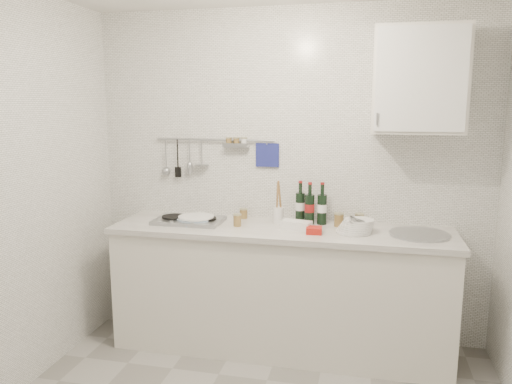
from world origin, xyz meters
TOP-DOWN VIEW (x-y plane):
  - back_wall at (0.00, 1.40)m, footprint 3.00×0.02m
  - counter at (0.01, 1.10)m, footprint 2.44×0.64m
  - wall_rail at (-0.60, 1.37)m, footprint 0.98×0.09m
  - wall_cabinet at (0.90, 1.22)m, footprint 0.60×0.38m
  - plate_stack_hob at (-0.65, 1.09)m, footprint 0.29×0.29m
  - plate_stack_sink at (0.53, 1.08)m, footprint 0.26×0.25m
  - wine_bottles at (0.19, 1.27)m, footprint 0.24×0.12m
  - butter_dish at (0.12, 1.07)m, footprint 0.22×0.15m
  - strawberry_punnet at (0.25, 0.99)m, footprint 0.11×0.11m
  - utensil_crock at (-0.05, 1.24)m, footprint 0.08×0.08m
  - jar_a at (-0.33, 1.32)m, footprint 0.06×0.06m
  - jar_b at (0.55, 1.34)m, footprint 0.07×0.07m
  - jar_c at (0.40, 1.23)m, footprint 0.07×0.07m
  - jar_d at (-0.32, 1.07)m, footprint 0.06×0.06m

SIDE VIEW (x-z plane):
  - counter at x=0.01m, z-range -0.05..0.92m
  - strawberry_punnet at x=0.25m, z-range 0.92..0.96m
  - plate_stack_hob at x=-0.65m, z-range 0.92..0.97m
  - butter_dish at x=0.12m, z-range 0.92..0.98m
  - jar_b at x=0.55m, z-range 0.92..1.00m
  - jar_a at x=-0.33m, z-range 0.92..1.00m
  - plate_stack_sink at x=0.53m, z-range 0.92..1.02m
  - jar_d at x=-0.32m, z-range 0.92..1.01m
  - jar_c at x=0.40m, z-range 0.92..1.02m
  - utensil_crock at x=-0.05m, z-range 0.84..1.16m
  - wine_bottles at x=0.19m, z-range 0.92..1.23m
  - back_wall at x=0.00m, z-range 0.00..2.50m
  - wall_rail at x=-0.60m, z-range 1.26..1.60m
  - wall_cabinet at x=0.90m, z-range 1.60..2.30m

